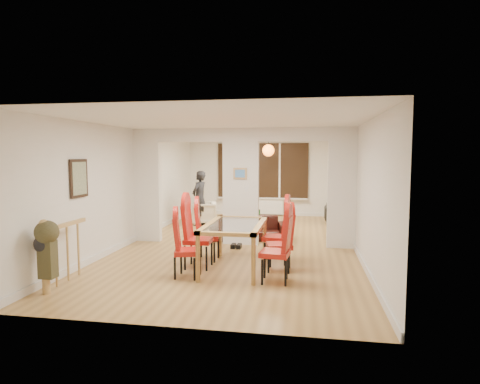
% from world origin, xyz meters
% --- Properties ---
extents(floor, '(5.00, 9.00, 0.01)m').
position_xyz_m(floor, '(0.00, 0.00, 0.00)').
color(floor, '#A67C43').
rests_on(floor, ground).
extents(room_walls, '(5.00, 9.00, 2.60)m').
position_xyz_m(room_walls, '(0.00, 0.00, 1.30)').
color(room_walls, silver).
rests_on(room_walls, floor).
extents(divider_wall, '(5.00, 0.18, 2.60)m').
position_xyz_m(divider_wall, '(0.00, 0.00, 1.30)').
color(divider_wall, white).
rests_on(divider_wall, floor).
extents(bay_window_blinds, '(3.00, 0.08, 1.80)m').
position_xyz_m(bay_window_blinds, '(0.00, 4.44, 1.50)').
color(bay_window_blinds, black).
rests_on(bay_window_blinds, room_walls).
extents(radiator, '(1.40, 0.08, 0.50)m').
position_xyz_m(radiator, '(0.00, 4.40, 0.30)').
color(radiator, white).
rests_on(radiator, floor).
extents(pendant_light, '(0.36, 0.36, 0.36)m').
position_xyz_m(pendant_light, '(0.30, 3.30, 2.15)').
color(pendant_light, orange).
rests_on(pendant_light, room_walls).
extents(stair_newel, '(0.40, 1.20, 1.10)m').
position_xyz_m(stair_newel, '(-2.25, -3.20, 0.55)').
color(stair_newel, tan).
rests_on(stair_newel, floor).
extents(wall_poster, '(0.04, 0.52, 0.67)m').
position_xyz_m(wall_poster, '(-2.47, -2.40, 1.60)').
color(wall_poster, gray).
rests_on(wall_poster, room_walls).
extents(pillar_photo, '(0.30, 0.03, 0.25)m').
position_xyz_m(pillar_photo, '(0.00, -0.10, 1.60)').
color(pillar_photo, '#4C8CD8').
rests_on(pillar_photo, divider_wall).
extents(dining_table, '(0.98, 1.74, 0.82)m').
position_xyz_m(dining_table, '(0.22, -2.01, 0.41)').
color(dining_table, '#A1763B').
rests_on(dining_table, floor).
extents(dining_chair_la, '(0.49, 0.49, 1.02)m').
position_xyz_m(dining_chair_la, '(-0.46, -2.60, 0.51)').
color(dining_chair_la, '#AA1911').
rests_on(dining_chair_la, floor).
extents(dining_chair_lb, '(0.49, 0.49, 1.17)m').
position_xyz_m(dining_chair_lb, '(-0.43, -2.02, 0.59)').
color(dining_chair_lb, '#AA1911').
rests_on(dining_chair_lb, floor).
extents(dining_chair_lc, '(0.50, 0.50, 1.06)m').
position_xyz_m(dining_chair_lc, '(-0.40, -1.48, 0.53)').
color(dining_chair_lc, '#AA1911').
rests_on(dining_chair_lc, floor).
extents(dining_chair_ra, '(0.49, 0.49, 1.10)m').
position_xyz_m(dining_chair_ra, '(0.98, -2.62, 0.55)').
color(dining_chair_ra, '#AA1911').
rests_on(dining_chair_ra, floor).
extents(dining_chair_rb, '(0.50, 0.50, 1.05)m').
position_xyz_m(dining_chair_rb, '(1.00, -1.97, 0.52)').
color(dining_chair_rb, '#AA1911').
rests_on(dining_chair_rb, floor).
extents(dining_chair_rc, '(0.49, 0.49, 1.12)m').
position_xyz_m(dining_chair_rc, '(0.90, -1.46, 0.56)').
color(dining_chair_rc, '#AA1911').
rests_on(dining_chair_rc, floor).
extents(sofa, '(1.96, 1.03, 0.54)m').
position_xyz_m(sofa, '(0.11, 0.57, 0.27)').
color(sofa, black).
rests_on(sofa, floor).
extents(armchair, '(0.84, 0.85, 0.65)m').
position_xyz_m(armchair, '(-1.49, 2.44, 0.32)').
color(armchair, beige).
rests_on(armchair, floor).
extents(person, '(0.65, 0.52, 1.56)m').
position_xyz_m(person, '(-1.57, 2.23, 0.78)').
color(person, black).
rests_on(person, floor).
extents(television, '(0.96, 0.15, 0.55)m').
position_xyz_m(television, '(2.00, 3.29, 0.28)').
color(television, black).
rests_on(television, floor).
extents(coffee_table, '(0.97, 0.50, 0.22)m').
position_xyz_m(coffee_table, '(0.18, 2.36, 0.11)').
color(coffee_table, black).
rests_on(coffee_table, floor).
extents(bottle, '(0.07, 0.07, 0.28)m').
position_xyz_m(bottle, '(0.14, 2.29, 0.36)').
color(bottle, '#143F19').
rests_on(bottle, coffee_table).
extents(bowl, '(0.20, 0.20, 0.05)m').
position_xyz_m(bowl, '(0.22, 2.47, 0.25)').
color(bowl, black).
rests_on(bowl, coffee_table).
extents(shoes, '(0.22, 0.24, 0.09)m').
position_xyz_m(shoes, '(-0.03, -0.43, 0.05)').
color(shoes, black).
rests_on(shoes, floor).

